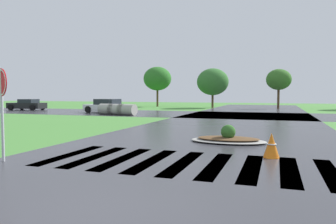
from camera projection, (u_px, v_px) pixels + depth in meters
asphalt_roadway at (219, 136)px, 14.19m from camera, size 10.50×80.00×0.01m
asphalt_cross_road at (247, 115)px, 27.48m from camera, size 90.00×9.45×0.01m
crosswalk_stripes at (183, 163)px, 8.72m from camera, size 7.65×3.33×0.01m
stop_sign at (1, 93)px, 8.79m from camera, size 0.70×0.34×2.56m
median_island at (228, 139)px, 12.40m from camera, size 2.88×1.63×0.68m
car_silver_hatch at (107, 106)px, 31.24m from camera, size 4.56×2.55×1.33m
car_dark_suv at (27, 105)px, 36.34m from camera, size 4.18×2.44×1.23m
drainage_pipe_stack at (117, 109)px, 28.16m from camera, size 3.82×1.63×0.95m
traffic_cone at (271, 146)px, 9.41m from camera, size 0.47×0.47×0.73m
background_treeline at (294, 79)px, 39.31m from camera, size 36.26×5.88×5.67m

